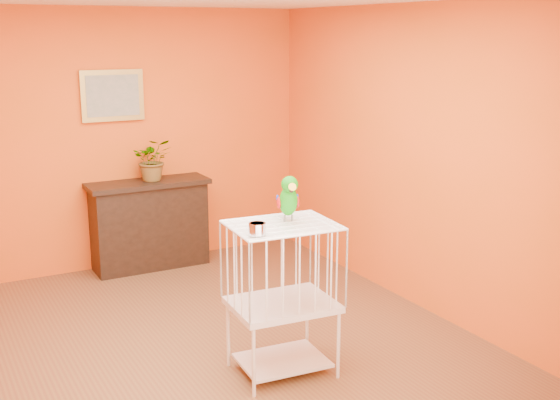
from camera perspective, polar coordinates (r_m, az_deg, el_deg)
ground at (r=5.52m, az=-6.20°, el=-11.86°), size 4.50×4.50×0.00m
room_shell at (r=5.05m, az=-6.66°, el=4.61°), size 4.50×4.50×4.50m
console_cabinet at (r=7.25m, az=-10.55°, el=-1.96°), size 1.21×0.44×0.90m
potted_plant at (r=7.11m, az=-10.20°, el=2.84°), size 0.48×0.51×0.33m
framed_picture at (r=7.12m, az=-13.46°, el=8.26°), size 0.62×0.04×0.50m
birdcage at (r=4.91m, az=0.19°, el=-7.89°), size 0.74×0.59×1.09m
feed_cup at (r=4.48m, az=-1.86°, el=-2.36°), size 0.11×0.11×0.08m
parrot at (r=4.79m, az=0.69°, el=0.18°), size 0.17×0.30×0.33m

